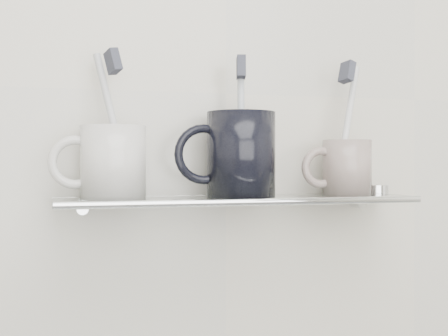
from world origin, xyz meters
name	(u,v)px	position (x,y,z in m)	size (l,w,h in m)	color
wall_back	(226,94)	(0.00, 1.10, 1.25)	(2.50, 2.50, 0.00)	beige
shelf_glass	(239,200)	(0.00, 1.04, 1.10)	(0.50, 0.12, 0.01)	silver
shelf_rail	(252,202)	(0.00, 0.98, 1.10)	(0.01, 0.01, 0.50)	silver
bracket_left	(82,208)	(-0.21, 1.09, 1.09)	(0.02, 0.02, 0.03)	silver
bracket_right	(358,203)	(0.21, 1.09, 1.09)	(0.02, 0.02, 0.03)	silver
mug_left	(113,162)	(-0.17, 1.04, 1.15)	(0.09, 0.09, 0.10)	silver
mug_left_handle	(75,162)	(-0.22, 1.04, 1.15)	(0.07, 0.07, 0.01)	silver
toothbrush_left	(113,122)	(-0.17, 1.04, 1.20)	(0.01, 0.01, 0.19)	#B8B8B8
bristles_left	(113,61)	(-0.17, 1.04, 1.28)	(0.01, 0.02, 0.03)	#323440
mug_center	(241,154)	(0.01, 1.04, 1.16)	(0.10, 0.10, 0.12)	black
mug_center_handle	(204,154)	(-0.05, 1.04, 1.16)	(0.08, 0.08, 0.01)	black
toothbrush_center	(241,124)	(0.01, 1.04, 1.20)	(0.01, 0.01, 0.19)	silver
bristles_center	(241,67)	(0.01, 1.04, 1.28)	(0.01, 0.02, 0.03)	#323440
mug_right	(347,168)	(0.17, 1.04, 1.14)	(0.07, 0.07, 0.08)	beige
mug_right_handle	(321,168)	(0.13, 1.04, 1.14)	(0.06, 0.06, 0.01)	beige
toothbrush_right	(347,126)	(0.17, 1.04, 1.20)	(0.01, 0.01, 0.19)	silver
bristles_right	(347,72)	(0.17, 1.04, 1.28)	(0.01, 0.02, 0.03)	#323440
chrome_cap	(377,190)	(0.22, 1.04, 1.11)	(0.03, 0.03, 0.01)	silver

